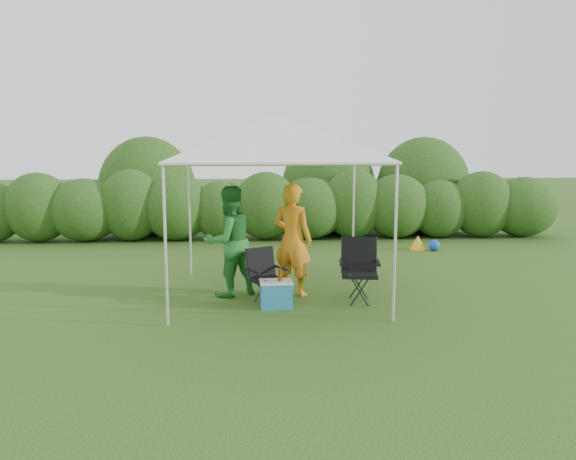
{
  "coord_description": "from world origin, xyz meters",
  "views": [
    {
      "loc": [
        -0.42,
        -8.19,
        2.3
      ],
      "look_at": [
        0.18,
        0.4,
        1.05
      ],
      "focal_mm": 35.0,
      "sensor_mm": 36.0,
      "label": 1
    }
  ],
  "objects": [
    {
      "name": "cooler",
      "position": [
        -0.04,
        -0.23,
        0.2
      ],
      "size": [
        0.49,
        0.37,
        0.4
      ],
      "rotation": [
        0.0,
        0.0,
        0.05
      ],
      "color": "teal",
      "rests_on": "ground"
    },
    {
      "name": "lawn_toy",
      "position": [
        3.53,
        4.25,
        0.15
      ],
      "size": [
        0.64,
        0.53,
        0.32
      ],
      "color": "yellow",
      "rests_on": "ground"
    },
    {
      "name": "chair_left",
      "position": [
        -0.2,
        0.02,
        0.47
      ],
      "size": [
        0.64,
        0.62,
        0.83
      ],
      "rotation": [
        0.0,
        0.0,
        0.49
      ],
      "color": "black",
      "rests_on": "ground"
    },
    {
      "name": "hedge",
      "position": [
        0.11,
        6.0,
        0.82
      ],
      "size": [
        15.16,
        1.53,
        1.8
      ],
      "color": "#2D551A",
      "rests_on": "ground"
    },
    {
      "name": "chair_right",
      "position": [
        1.24,
        0.07,
        0.55
      ],
      "size": [
        0.66,
        0.61,
        0.96
      ],
      "rotation": [
        0.0,
        0.0,
        -0.15
      ],
      "color": "black",
      "rests_on": "ground"
    },
    {
      "name": "canopy",
      "position": [
        0.0,
        0.5,
        2.46
      ],
      "size": [
        3.1,
        3.1,
        2.83
      ],
      "color": "silver",
      "rests_on": "ground"
    },
    {
      "name": "bottle",
      "position": [
        0.02,
        -0.27,
        0.51
      ],
      "size": [
        0.06,
        0.06,
        0.22
      ],
      "primitive_type": "cylinder",
      "color": "#592D0C",
      "rests_on": "cooler"
    },
    {
      "name": "ground",
      "position": [
        0.0,
        0.0,
        0.0
      ],
      "size": [
        70.0,
        70.0,
        0.0
      ],
      "primitive_type": "plane",
      "color": "#385E1D"
    },
    {
      "name": "woman",
      "position": [
        -0.74,
        0.5,
        0.87
      ],
      "size": [
        1.06,
        0.99,
        1.73
      ],
      "primitive_type": "imported",
      "rotation": [
        0.0,
        0.0,
        3.68
      ],
      "color": "#2A8133",
      "rests_on": "ground"
    },
    {
      "name": "man",
      "position": [
        0.25,
        0.48,
        0.89
      ],
      "size": [
        0.77,
        0.7,
        1.77
      ],
      "primitive_type": "imported",
      "rotation": [
        0.0,
        0.0,
        2.6
      ],
      "color": "orange",
      "rests_on": "ground"
    }
  ]
}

